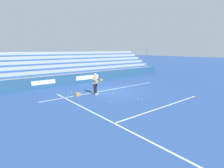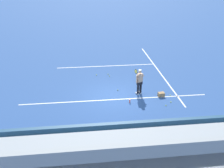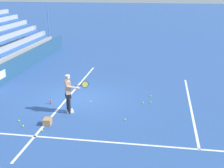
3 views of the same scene
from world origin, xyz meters
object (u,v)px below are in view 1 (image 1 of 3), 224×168
Objects in this scene: tennis_ball_midcourt at (138,99)px; ball_box_cardboard at (77,94)px; tennis_ball_far_left at (68,94)px; tennis_ball_toward_net at (70,97)px; water_bottle at (96,89)px; tennis_ball_stray_back at (142,100)px; tennis_ball_on_baseline at (71,92)px; tennis_ball_by_box at (113,93)px; tennis_ball_near_player at (150,98)px; tennis_player at (95,84)px; tennis_ball_far_right at (110,102)px.

ball_box_cardboard is at bearing -50.63° from tennis_ball_midcourt.
tennis_ball_far_left is (3.37, -4.55, 0.00)m from tennis_ball_midcourt.
tennis_ball_far_left is at bearing -105.18° from tennis_ball_toward_net.
tennis_ball_midcourt is 0.30× the size of water_bottle.
tennis_ball_stray_back and tennis_ball_midcourt have the same top height.
tennis_ball_on_baseline is (3.01, -5.30, 0.00)m from tennis_ball_stray_back.
tennis_ball_by_box is 2.50m from tennis_ball_midcourt.
tennis_ball_near_player is 1.00× the size of tennis_ball_far_left.
tennis_ball_stray_back and tennis_ball_toward_net have the same top height.
tennis_player is 2.73m from tennis_ball_far_right.
tennis_ball_stray_back is 6.01m from tennis_ball_far_left.
ball_box_cardboard is 6.06× the size of tennis_ball_midcourt.
tennis_ball_by_box and tennis_ball_stray_back have the same top height.
tennis_ball_toward_net is (3.69, -4.01, 0.00)m from tennis_ball_stray_back.
tennis_ball_by_box is 1.00× the size of tennis_ball_midcourt.
ball_box_cardboard is 6.06× the size of tennis_ball_near_player.
ball_box_cardboard is at bearing -52.53° from tennis_ball_stray_back.
tennis_ball_near_player is at bearing 139.03° from tennis_ball_toward_net.
tennis_ball_on_baseline is at bearing -53.81° from tennis_player.
ball_box_cardboard is 0.97m from tennis_ball_far_left.
tennis_ball_by_box is 2.59m from tennis_ball_far_right.
tennis_ball_near_player is 6.56m from tennis_ball_on_baseline.
ball_box_cardboard is 1.28m from tennis_ball_on_baseline.
tennis_ball_on_baseline is (3.91, -5.27, 0.00)m from tennis_ball_near_player.
ball_box_cardboard is at bearing 16.29° from water_bottle.
tennis_ball_far_right is at bearing 101.12° from tennis_ball_on_baseline.
tennis_ball_by_box is at bearing 145.96° from tennis_ball_far_left.
tennis_ball_far_right is (2.08, -0.60, 0.00)m from tennis_ball_midcourt.
tennis_player is 1.72m from tennis_ball_by_box.
tennis_player is 2.37m from tennis_ball_on_baseline.
tennis_ball_far_right is 1.00× the size of tennis_ball_toward_net.
tennis_ball_midcourt is 4.38m from water_bottle.
tennis_ball_far_left is at bearing -38.86° from tennis_player.
tennis_ball_stray_back and tennis_ball_on_baseline have the same top height.
water_bottle is at bearing -79.38° from tennis_ball_midcourt.
tennis_ball_far_right is (3.05, -0.94, 0.00)m from tennis_ball_near_player.
tennis_ball_on_baseline is at bearing -53.45° from tennis_ball_near_player.
tennis_ball_by_box is at bearing 137.00° from tennis_ball_on_baseline.
tennis_ball_midcourt is (-3.00, 3.66, -0.10)m from ball_box_cardboard.
tennis_ball_on_baseline and tennis_ball_toward_net have the same top height.
ball_box_cardboard reaches higher than tennis_ball_by_box.
tennis_ball_midcourt is (0.08, -0.36, 0.00)m from tennis_ball_stray_back.
tennis_ball_near_player is at bearing 134.89° from ball_box_cardboard.
tennis_ball_midcourt and tennis_ball_toward_net have the same top height.
tennis_ball_near_player and tennis_ball_toward_net have the same top height.
tennis_player reaches higher than tennis_ball_midcourt.
tennis_ball_by_box and tennis_ball_toward_net have the same top height.
ball_box_cardboard is 3.19m from tennis_ball_far_right.
tennis_ball_on_baseline is at bearing -93.12° from ball_box_cardboard.
tennis_ball_on_baseline is at bearing -59.29° from tennis_ball_midcourt.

